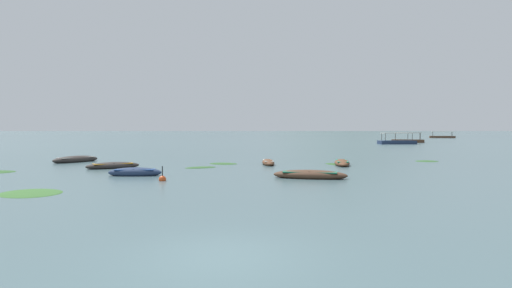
{
  "coord_description": "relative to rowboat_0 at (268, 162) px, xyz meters",
  "views": [
    {
      "loc": [
        0.38,
        -9.67,
        2.98
      ],
      "look_at": [
        3.29,
        49.74,
        0.95
      ],
      "focal_mm": 29.08,
      "sensor_mm": 36.0,
      "label": 1
    }
  ],
  "objects": [
    {
      "name": "rowboat_4",
      "position": [
        -12.32,
        -2.76,
        0.01
      ],
      "size": [
        4.19,
        3.03,
        0.61
      ],
      "color": "#2D2826",
      "rests_on": "ground"
    },
    {
      "name": "weed_patch_4",
      "position": [
        -3.87,
        1.02,
        -0.18
      ],
      "size": [
        3.17,
        2.88,
        0.14
      ],
      "primitive_type": "ellipsoid",
      "rotation": [
        0.0,
        0.0,
        2.68
      ],
      "color": "#2D5628",
      "rests_on": "ground"
    },
    {
      "name": "rowboat_5",
      "position": [
        6.22,
        -0.73,
        0.0
      ],
      "size": [
        2.08,
        4.69,
        0.59
      ],
      "color": "brown",
      "rests_on": "ground"
    },
    {
      "name": "mountain_1",
      "position": [
        -566.39,
        1901.11,
        241.11
      ],
      "size": [
        1706.86,
        1706.86,
        482.59
      ],
      "primitive_type": "cone",
      "color": "slate",
      "rests_on": "ground"
    },
    {
      "name": "ferry_0",
      "position": [
        37.43,
        59.66,
        0.27
      ],
      "size": [
        7.51,
        4.54,
        2.54
      ],
      "color": "#4C3323",
      "rests_on": "ground"
    },
    {
      "name": "rowboat_1",
      "position": [
        -9.36,
        -8.07,
        0.03
      ],
      "size": [
        3.48,
        1.21,
        0.67
      ],
      "color": "navy",
      "rests_on": "ground"
    },
    {
      "name": "rowboat_0",
      "position": [
        0.0,
        0.0,
        0.0
      ],
      "size": [
        1.06,
        3.71,
        0.58
      ],
      "color": "brown",
      "rests_on": "ground"
    },
    {
      "name": "weed_patch_3",
      "position": [
        15.32,
        2.96,
        -0.18
      ],
      "size": [
        2.45,
        2.21,
        0.14
      ],
      "primitive_type": "ellipsoid",
      "rotation": [
        0.0,
        0.0,
        0.17
      ],
      "color": "#2D5628",
      "rests_on": "ground"
    },
    {
      "name": "weed_patch_0",
      "position": [
        5.83,
        -0.13,
        -0.18
      ],
      "size": [
        2.05,
        2.91,
        0.14
      ],
      "primitive_type": "ellipsoid",
      "rotation": [
        0.0,
        0.0,
        1.94
      ],
      "color": "#2D5628",
      "rests_on": "ground"
    },
    {
      "name": "rowboat_6",
      "position": [
        -17.59,
        3.66,
        0.05
      ],
      "size": [
        3.79,
        4.53,
        0.73
      ],
      "color": "#2D2826",
      "rests_on": "ground"
    },
    {
      "name": "ferry_1",
      "position": [
        31.09,
        50.19,
        0.27
      ],
      "size": [
        7.49,
        3.28,
        2.54
      ],
      "color": "navy",
      "rests_on": "ground"
    },
    {
      "name": "weed_patch_1",
      "position": [
        -5.55,
        -2.58,
        -0.18
      ],
      "size": [
        2.87,
        2.25,
        0.14
      ],
      "primitive_type": "ellipsoid",
      "rotation": [
        0.0,
        0.0,
        1.99
      ],
      "color": "#2D5628",
      "rests_on": "ground"
    },
    {
      "name": "mountain_2",
      "position": [
        577.06,
        2172.93,
        192.23
      ],
      "size": [
        1251.05,
        1251.05,
        384.83
      ],
      "primitive_type": "cone",
      "color": "#4C5B56",
      "rests_on": "ground"
    },
    {
      "name": "rowboat_3",
      "position": [
        1.8,
        -10.08,
        0.02
      ],
      "size": [
        4.79,
        2.61,
        0.64
      ],
      "color": "#4C3323",
      "rests_on": "ground"
    },
    {
      "name": "ground_plane",
      "position": [
        -3.16,
        1474.32,
        -0.18
      ],
      "size": [
        6000.0,
        6000.0,
        0.0
      ],
      "primitive_type": "plane",
      "color": "#476066"
    },
    {
      "name": "mooring_buoy",
      "position": [
        -7.08,
        -10.95,
        -0.08
      ],
      "size": [
        0.43,
        0.43,
        0.99
      ],
      "color": "#DB4C1E",
      "rests_on": "ground"
    },
    {
      "name": "weed_patch_5",
      "position": [
        -12.43,
        -15.49,
        -0.18
      ],
      "size": [
        4.13,
        4.11,
        0.14
      ],
      "primitive_type": "ellipsoid",
      "rotation": [
        0.0,
        0.0,
        2.39
      ],
      "color": "#38662D",
      "rests_on": "ground"
    },
    {
      "name": "ferry_2",
      "position": [
        73.67,
        114.42,
        0.27
      ],
      "size": [
        9.28,
        6.22,
        2.54
      ],
      "color": "#4C3323",
      "rests_on": "ground"
    }
  ]
}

